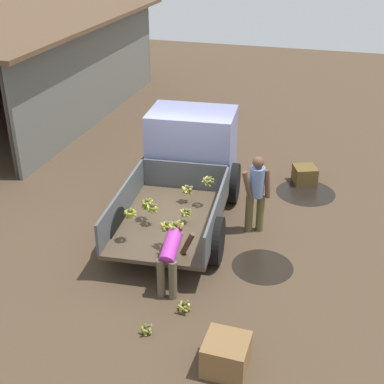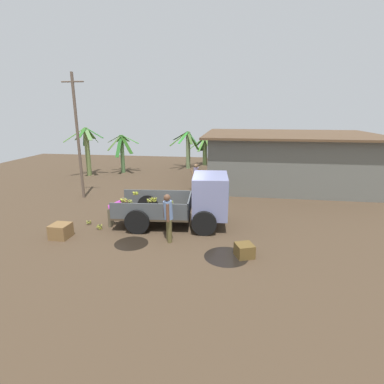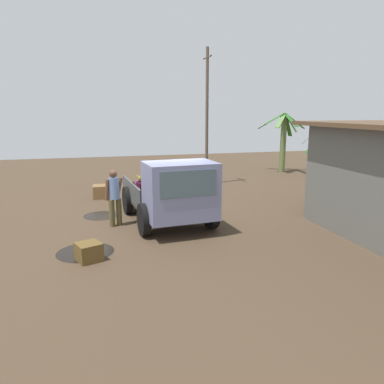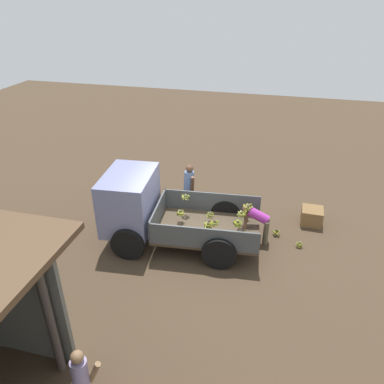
# 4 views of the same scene
# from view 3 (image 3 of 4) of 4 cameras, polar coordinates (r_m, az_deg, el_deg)

# --- Properties ---
(ground) EXTENTS (36.00, 36.00, 0.00)m
(ground) POSITION_cam_3_polar(r_m,az_deg,el_deg) (12.18, -4.13, -4.23)
(ground) COLOR #463525
(mud_patch_0) EXTENTS (1.18, 1.18, 0.01)m
(mud_patch_0) POSITION_cam_3_polar(r_m,az_deg,el_deg) (12.98, -13.66, -3.51)
(mud_patch_0) COLOR black
(mud_patch_0) RESTS_ON ground
(mud_patch_1) EXTENTS (1.42, 1.42, 0.01)m
(mud_patch_1) POSITION_cam_3_polar(r_m,az_deg,el_deg) (9.82, -15.94, -8.79)
(mud_patch_1) COLOR black
(mud_patch_1) RESTS_ON ground
(cargo_truck) EXTENTS (4.57, 2.54, 2.07)m
(cargo_truck) POSITION_cam_3_polar(r_m,az_deg,el_deg) (10.95, -2.54, -0.26)
(cargo_truck) COLOR #443727
(cargo_truck) RESTS_ON ground
(utility_pole) EXTENTS (1.15, 0.14, 6.28)m
(utility_pole) POSITION_cam_3_polar(r_m,az_deg,el_deg) (17.79, 2.29, 11.60)
(utility_pole) COLOR brown
(utility_pole) RESTS_ON ground
(banana_palm_0) EXTENTS (2.36, 2.54, 3.35)m
(banana_palm_0) POSITION_cam_3_polar(r_m,az_deg,el_deg) (22.12, 13.73, 7.65)
(banana_palm_0) COLOR olive
(banana_palm_0) RESTS_ON ground
(banana_palm_2) EXTENTS (2.36, 2.18, 2.77)m
(banana_palm_2) POSITION_cam_3_polar(r_m,az_deg,el_deg) (21.11, 19.53, 6.35)
(banana_palm_2) COLOR #537C48
(banana_palm_2) RESTS_ON ground
(person_foreground_visitor) EXTENTS (0.48, 0.61, 1.73)m
(person_foreground_visitor) POSITION_cam_3_polar(r_m,az_deg,el_deg) (11.56, -11.75, -0.47)
(person_foreground_visitor) COLOR brown
(person_foreground_visitor) RESTS_ON ground
(person_worker_loading) EXTENTS (0.82, 0.69, 1.15)m
(person_worker_loading) POSITION_cam_3_polar(r_m,az_deg,el_deg) (14.00, -7.94, 0.84)
(person_worker_loading) COLOR brown
(person_worker_loading) RESTS_ON ground
(person_bystander_near_shed) EXTENTS (0.65, 0.34, 1.57)m
(person_bystander_near_shed) POSITION_cam_3_polar(r_m,az_deg,el_deg) (13.80, 18.53, 0.83)
(person_bystander_near_shed) COLOR #3F2D1B
(person_bystander_near_shed) RESTS_ON ground
(banana_bunch_on_ground_0) EXTENTS (0.22, 0.21, 0.18)m
(banana_bunch_on_ground_0) POSITION_cam_3_polar(r_m,az_deg,el_deg) (15.32, -8.40, -0.52)
(banana_bunch_on_ground_0) COLOR #49422F
(banana_bunch_on_ground_0) RESTS_ON ground
(banana_bunch_on_ground_1) EXTENTS (0.23, 0.22, 0.22)m
(banana_bunch_on_ground_1) POSITION_cam_3_polar(r_m,az_deg,el_deg) (14.62, -9.76, -1.10)
(banana_bunch_on_ground_1) COLOR #403929
(banana_bunch_on_ground_1) RESTS_ON ground
(wooden_crate_0) EXTENTS (0.66, 0.66, 0.52)m
(wooden_crate_0) POSITION_cam_3_polar(r_m,az_deg,el_deg) (15.55, -13.66, 0.05)
(wooden_crate_0) COLOR brown
(wooden_crate_0) RESTS_ON ground
(wooden_crate_1) EXTENTS (0.69, 0.69, 0.43)m
(wooden_crate_1) POSITION_cam_3_polar(r_m,az_deg,el_deg) (9.22, -15.45, -8.77)
(wooden_crate_1) COLOR brown
(wooden_crate_1) RESTS_ON ground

